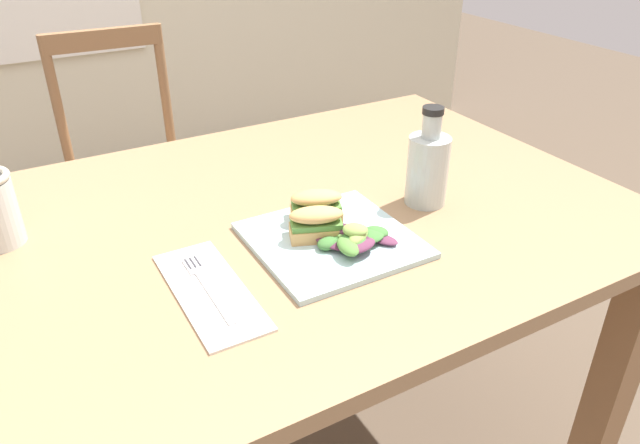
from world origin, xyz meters
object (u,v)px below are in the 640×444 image
at_px(sandwich_half_front, 316,223).
at_px(chair_wooden_far, 132,171).
at_px(sandwich_half_back, 316,205).
at_px(fork_on_napkin, 206,283).
at_px(dining_table, 269,273).
at_px(plate_lunch, 332,240).
at_px(bottle_cold_brew, 427,172).

bearing_deg(sandwich_half_front, chair_wooden_far, 94.10).
bearing_deg(sandwich_half_back, sandwich_half_front, -119.39).
bearing_deg(fork_on_napkin, sandwich_half_front, 7.19).
bearing_deg(dining_table, sandwich_half_front, -71.36).
bearing_deg(sandwich_half_front, plate_lunch, -30.39).
relative_size(chair_wooden_far, fork_on_napkin, 4.70).
height_order(chair_wooden_far, bottle_cold_brew, bottle_cold_brew).
bearing_deg(chair_wooden_far, fork_on_napkin, -96.47).
bearing_deg(dining_table, bottle_cold_brew, -17.37).
xyz_separation_m(chair_wooden_far, sandwich_half_front, (0.08, -1.09, 0.33)).
xyz_separation_m(plate_lunch, fork_on_napkin, (-0.23, -0.01, 0.00)).
xyz_separation_m(fork_on_napkin, bottle_cold_brew, (0.45, 0.05, 0.06)).
bearing_deg(sandwich_half_front, sandwich_half_back, 60.61).
xyz_separation_m(plate_lunch, sandwich_half_front, (-0.02, 0.01, 0.03)).
bearing_deg(sandwich_half_back, plate_lunch, -96.52).
xyz_separation_m(sandwich_half_back, bottle_cold_brew, (0.22, -0.03, 0.03)).
xyz_separation_m(chair_wooden_far, plate_lunch, (0.10, -1.10, 0.30)).
bearing_deg(plate_lunch, bottle_cold_brew, 9.83).
bearing_deg(fork_on_napkin, bottle_cold_brew, 6.54).
height_order(chair_wooden_far, sandwich_half_back, chair_wooden_far).
bearing_deg(sandwich_half_back, fork_on_napkin, -161.42).
bearing_deg(fork_on_napkin, chair_wooden_far, 83.53).
xyz_separation_m(dining_table, bottle_cold_brew, (0.29, -0.09, 0.18)).
relative_size(sandwich_half_front, bottle_cold_brew, 0.54).
height_order(dining_table, sandwich_half_front, sandwich_half_front).
xyz_separation_m(dining_table, fork_on_napkin, (-0.17, -0.14, 0.12)).
bearing_deg(fork_on_napkin, dining_table, 40.68).
height_order(plate_lunch, sandwich_half_front, sandwich_half_front).
distance_m(sandwich_half_back, bottle_cold_brew, 0.22).
height_order(sandwich_half_front, bottle_cold_brew, bottle_cold_brew).
relative_size(dining_table, sandwich_half_front, 13.36).
bearing_deg(dining_table, plate_lunch, -64.57).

